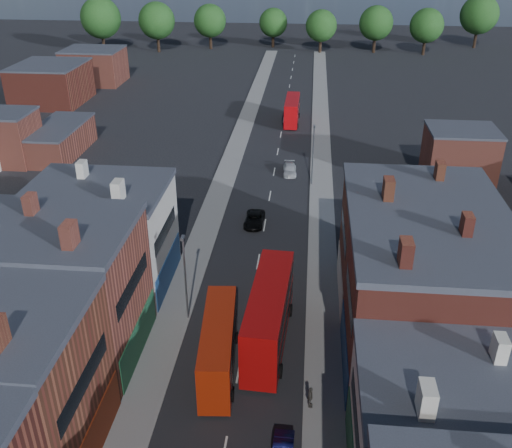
% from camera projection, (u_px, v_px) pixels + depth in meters
% --- Properties ---
extents(pavement_west, '(3.00, 200.00, 0.12)m').
position_uv_depth(pavement_west, '(211.00, 214.00, 67.27)').
color(pavement_west, gray).
rests_on(pavement_west, ground).
extents(pavement_east, '(3.00, 200.00, 0.12)m').
position_uv_depth(pavement_east, '(322.00, 219.00, 66.17)').
color(pavement_east, gray).
rests_on(pavement_east, ground).
extents(lamp_post_2, '(0.25, 0.70, 8.12)m').
position_uv_depth(lamp_post_2, '(185.00, 273.00, 47.37)').
color(lamp_post_2, slate).
rests_on(lamp_post_2, ground).
extents(lamp_post_3, '(0.25, 0.70, 8.12)m').
position_uv_depth(lamp_post_3, '(313.00, 151.00, 72.94)').
color(lamp_post_3, slate).
rests_on(lamp_post_3, ground).
extents(bus_0, '(3.16, 10.20, 4.34)m').
position_uv_depth(bus_0, '(218.00, 346.00, 42.75)').
color(bus_0, '#A92209').
rests_on(bus_0, ground).
extents(bus_1, '(3.57, 12.24, 5.23)m').
position_uv_depth(bus_1, '(269.00, 314.00, 45.40)').
color(bus_1, '#B10A0A').
rests_on(bus_1, ground).
extents(bus_2, '(2.56, 9.78, 4.22)m').
position_uv_depth(bus_2, '(292.00, 110.00, 97.75)').
color(bus_2, '#AF070B').
rests_on(bus_2, ground).
extents(car_2, '(2.18, 4.61, 1.27)m').
position_uv_depth(car_2, '(254.00, 219.00, 64.89)').
color(car_2, black).
rests_on(car_2, ground).
extents(car_3, '(2.00, 4.37, 1.24)m').
position_uv_depth(car_3, '(290.00, 169.00, 78.26)').
color(car_3, silver).
rests_on(car_3, ground).
extents(ped_3, '(0.52, 1.03, 1.71)m').
position_uv_depth(ped_3, '(310.00, 397.00, 39.92)').
color(ped_3, '#555049').
rests_on(ped_3, pavement_east).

